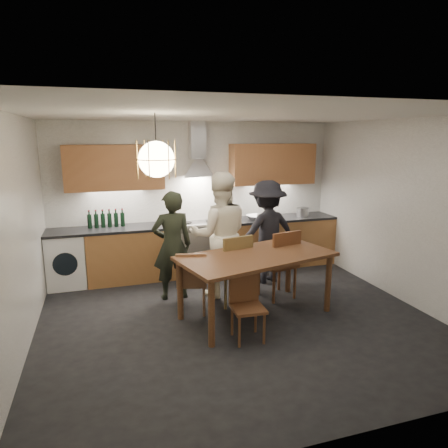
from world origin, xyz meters
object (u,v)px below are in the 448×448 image
object	(u,v)px
dining_table	(256,262)
stock_pot	(303,212)
chair_back_left	(192,279)
person_right	(267,232)
chair_front	(246,300)
mixing_bowl	(256,217)
person_mid	(220,235)
person_left	(172,246)
wine_bottles	(106,218)

from	to	relation	value
dining_table	stock_pot	world-z (taller)	stock_pot
chair_back_left	person_right	bearing A→B (deg)	-134.17
chair_front	stock_pot	xyz separation A→B (m)	(1.99, 2.37, 0.51)
person_right	stock_pot	world-z (taller)	person_right
mixing_bowl	stock_pot	distance (m)	0.93
person_mid	stock_pot	size ratio (longest dim) A/B	8.46
mixing_bowl	person_right	bearing A→B (deg)	-96.18
chair_back_left	person_mid	xyz separation A→B (m)	(0.56, 0.57, 0.42)
dining_table	person_left	distance (m)	1.31
mixing_bowl	wine_bottles	xyz separation A→B (m)	(-2.55, 0.16, 0.10)
chair_front	person_mid	distance (m)	1.44
chair_back_left	person_left	bearing A→B (deg)	-63.40
chair_back_left	person_mid	distance (m)	0.90
person_mid	mixing_bowl	bearing A→B (deg)	-124.93
chair_front	person_right	size ratio (longest dim) A/B	0.49
stock_pot	chair_back_left	bearing A→B (deg)	-147.44
chair_back_left	wine_bottles	bearing A→B (deg)	-44.76
chair_back_left	chair_front	bearing A→B (deg)	135.15
mixing_bowl	stock_pot	world-z (taller)	stock_pot
dining_table	wine_bottles	size ratio (longest dim) A/B	3.72
chair_back_left	chair_front	world-z (taller)	chair_back_left
chair_back_left	stock_pot	size ratio (longest dim) A/B	4.00
person_mid	mixing_bowl	distance (m)	1.38
dining_table	wine_bottles	distance (m)	2.72
dining_table	person_mid	distance (m)	0.90
dining_table	mixing_bowl	bearing A→B (deg)	54.45
dining_table	chair_back_left	bearing A→B (deg)	146.85
person_mid	stock_pot	xyz separation A→B (m)	(1.90, 1.00, 0.05)
person_mid	wine_bottles	bearing A→B (deg)	-26.55
person_left	person_mid	distance (m)	0.71
dining_table	person_right	xyz separation A→B (m)	(0.65, 1.17, 0.09)
chair_back_left	person_left	world-z (taller)	person_left
person_right	stock_pot	size ratio (longest dim) A/B	7.63
person_mid	person_right	bearing A→B (deg)	-150.88
chair_front	stock_pot	world-z (taller)	stock_pot
mixing_bowl	chair_back_left	bearing A→B (deg)	-134.44
person_mid	stock_pot	world-z (taller)	person_mid
dining_table	person_mid	bearing A→B (deg)	92.07
chair_back_left	wine_bottles	xyz separation A→B (m)	(-1.02, 1.72, 0.54)
person_right	chair_back_left	bearing A→B (deg)	23.48
wine_bottles	dining_table	bearing A→B (deg)	-47.45
person_right	wine_bottles	xyz separation A→B (m)	(-2.48, 0.83, 0.21)
dining_table	chair_back_left	distance (m)	0.89
chair_front	wine_bottles	distance (m)	2.98
mixing_bowl	stock_pot	xyz separation A→B (m)	(0.93, 0.01, 0.04)
person_right	mixing_bowl	size ratio (longest dim) A/B	4.96
person_left	stock_pot	world-z (taller)	person_left
chair_back_left	person_mid	bearing A→B (deg)	-120.24
dining_table	stock_pot	size ratio (longest dim) A/B	9.99
dining_table	person_mid	xyz separation A→B (m)	(-0.25, 0.85, 0.18)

